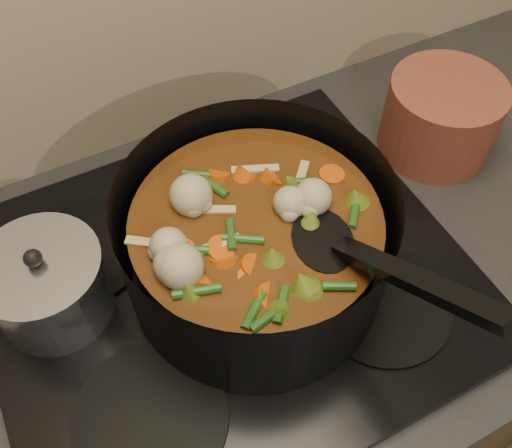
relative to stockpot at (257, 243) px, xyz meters
name	(u,v)px	position (x,y,z in m)	size (l,w,h in m)	color
counter	(237,400)	(-0.04, 0.02, -0.55)	(2.64, 0.64, 0.91)	brown
stovetop	(228,280)	(-0.04, 0.02, -0.09)	(0.62, 0.54, 0.03)	black
stockpot	(257,243)	(0.00, 0.00, 0.00)	(0.34, 0.44, 0.24)	black
saucepan	(48,285)	(-0.25, 0.08, -0.03)	(0.15, 0.15, 0.12)	silver
terracotta_crock	(440,117)	(0.38, 0.10, -0.04)	(0.18, 0.18, 0.12)	brown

